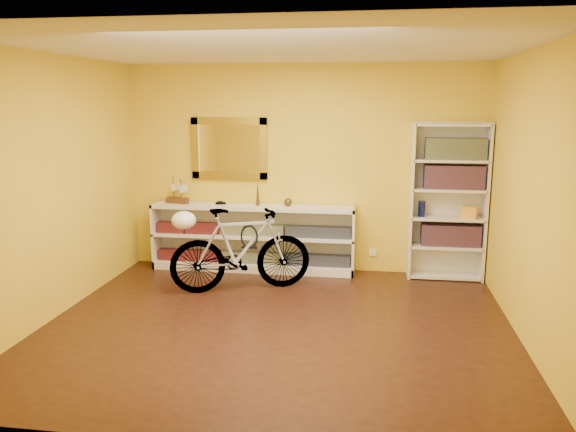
# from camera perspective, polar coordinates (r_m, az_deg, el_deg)

# --- Properties ---
(floor) EXTENTS (4.50, 4.00, 0.01)m
(floor) POSITION_cam_1_polar(r_m,az_deg,el_deg) (5.64, -1.08, -10.96)
(floor) COLOR black
(floor) RESTS_ON ground
(ceiling) EXTENTS (4.50, 4.00, 0.01)m
(ceiling) POSITION_cam_1_polar(r_m,az_deg,el_deg) (5.24, -1.19, 16.48)
(ceiling) COLOR silver
(ceiling) RESTS_ON ground
(back_wall) EXTENTS (4.50, 0.01, 2.60)m
(back_wall) POSITION_cam_1_polar(r_m,az_deg,el_deg) (7.25, 1.54, 4.72)
(back_wall) COLOR gold
(back_wall) RESTS_ON ground
(left_wall) EXTENTS (0.01, 4.00, 2.60)m
(left_wall) POSITION_cam_1_polar(r_m,az_deg,el_deg) (6.08, -22.59, 2.57)
(left_wall) COLOR gold
(left_wall) RESTS_ON ground
(right_wall) EXTENTS (0.01, 4.00, 2.60)m
(right_wall) POSITION_cam_1_polar(r_m,az_deg,el_deg) (5.39, 23.24, 1.50)
(right_wall) COLOR gold
(right_wall) RESTS_ON ground
(gilt_mirror) EXTENTS (0.98, 0.06, 0.78)m
(gilt_mirror) POSITION_cam_1_polar(r_m,az_deg,el_deg) (7.36, -5.89, 6.72)
(gilt_mirror) COLOR olive
(gilt_mirror) RESTS_ON back_wall
(wall_socket) EXTENTS (0.09, 0.02, 0.09)m
(wall_socket) POSITION_cam_1_polar(r_m,az_deg,el_deg) (7.37, 8.45, -3.60)
(wall_socket) COLOR silver
(wall_socket) RESTS_ON back_wall
(console_unit) EXTENTS (2.60, 0.35, 0.85)m
(console_unit) POSITION_cam_1_polar(r_m,az_deg,el_deg) (7.32, -3.55, -2.19)
(console_unit) COLOR silver
(console_unit) RESTS_ON floor
(cd_row_lower) EXTENTS (2.50, 0.13, 0.14)m
(cd_row_lower) POSITION_cam_1_polar(r_m,az_deg,el_deg) (7.37, -3.56, -4.16)
(cd_row_lower) COLOR black
(cd_row_lower) RESTS_ON console_unit
(cd_row_upper) EXTENTS (2.50, 0.13, 0.14)m
(cd_row_upper) POSITION_cam_1_polar(r_m,az_deg,el_deg) (7.28, -3.59, -1.39)
(cd_row_upper) COLOR navy
(cd_row_upper) RESTS_ON console_unit
(model_ship) EXTENTS (0.31, 0.17, 0.35)m
(model_ship) POSITION_cam_1_polar(r_m,az_deg,el_deg) (7.47, -11.00, 2.59)
(model_ship) COLOR #412712
(model_ship) RESTS_ON console_unit
(toy_car) EXTENTS (0.00, 0.01, 0.00)m
(toy_car) POSITION_cam_1_polar(r_m,az_deg,el_deg) (7.33, -6.72, 1.17)
(toy_car) COLOR black
(toy_car) RESTS_ON console_unit
(bronze_ornament) EXTENTS (0.05, 0.05, 0.31)m
(bronze_ornament) POSITION_cam_1_polar(r_m,az_deg,el_deg) (7.19, -3.04, 2.28)
(bronze_ornament) COLOR #523D1C
(bronze_ornament) RESTS_ON console_unit
(decorative_orb) EXTENTS (0.10, 0.10, 0.10)m
(decorative_orb) POSITION_cam_1_polar(r_m,az_deg,el_deg) (7.14, 0.01, 1.39)
(decorative_orb) COLOR #523D1C
(decorative_orb) RESTS_ON console_unit
(bookcase) EXTENTS (0.90, 0.30, 1.90)m
(bookcase) POSITION_cam_1_polar(r_m,az_deg,el_deg) (7.14, 15.67, 1.36)
(bookcase) COLOR silver
(bookcase) RESTS_ON floor
(book_row_a) EXTENTS (0.70, 0.22, 0.26)m
(book_row_a) POSITION_cam_1_polar(r_m,az_deg,el_deg) (7.23, 15.89, -1.82)
(book_row_a) COLOR maroon
(book_row_a) RESTS_ON bookcase
(book_row_b) EXTENTS (0.70, 0.22, 0.28)m
(book_row_b) POSITION_cam_1_polar(r_m,az_deg,el_deg) (7.10, 16.20, 3.77)
(book_row_b) COLOR maroon
(book_row_b) RESTS_ON bookcase
(book_row_c) EXTENTS (0.70, 0.22, 0.25)m
(book_row_c) POSITION_cam_1_polar(r_m,az_deg,el_deg) (7.07, 16.35, 6.46)
(book_row_c) COLOR #1A535B
(book_row_c) RESTS_ON bookcase
(travel_mug) EXTENTS (0.09, 0.09, 0.19)m
(travel_mug) POSITION_cam_1_polar(r_m,az_deg,el_deg) (7.10, 13.19, 0.71)
(travel_mug) COLOR navy
(travel_mug) RESTS_ON bookcase
(red_tin) EXTENTS (0.17, 0.17, 0.20)m
(red_tin) POSITION_cam_1_polar(r_m,az_deg,el_deg) (7.07, 14.29, 6.36)
(red_tin) COLOR maroon
(red_tin) RESTS_ON bookcase
(yellow_bag) EXTENTS (0.21, 0.18, 0.14)m
(yellow_bag) POSITION_cam_1_polar(r_m,az_deg,el_deg) (7.16, 17.64, 0.34)
(yellow_bag) COLOR gold
(yellow_bag) RESTS_ON bookcase
(bicycle) EXTENTS (1.01, 1.69, 0.97)m
(bicycle) POSITION_cam_1_polar(r_m,az_deg,el_deg) (6.53, -4.71, -3.34)
(bicycle) COLOR silver
(bicycle) RESTS_ON floor
(helmet) EXTENTS (0.27, 0.26, 0.20)m
(helmet) POSITION_cam_1_polar(r_m,az_deg,el_deg) (6.39, -10.36, -0.43)
(helmet) COLOR white
(helmet) RESTS_ON bicycle
(u_lock) EXTENTS (0.20, 0.02, 0.20)m
(u_lock) POSITION_cam_1_polar(r_m,az_deg,el_deg) (6.51, -3.89, -2.06)
(u_lock) COLOR black
(u_lock) RESTS_ON bicycle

